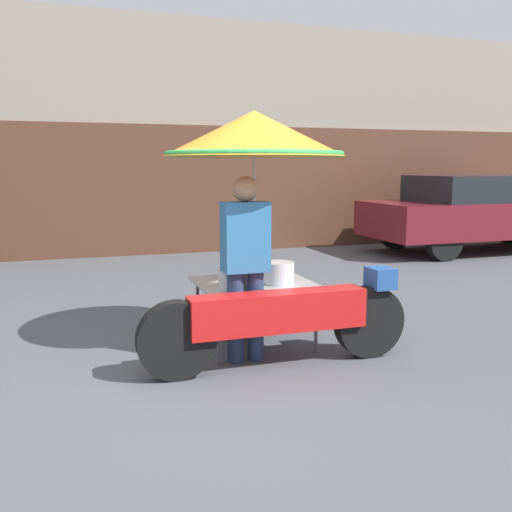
# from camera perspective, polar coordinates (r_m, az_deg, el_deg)

# --- Properties ---
(ground_plane) EXTENTS (36.00, 36.00, 0.00)m
(ground_plane) POSITION_cam_1_polar(r_m,az_deg,el_deg) (4.25, -3.20, -13.80)
(ground_plane) COLOR #4C4F54
(shopfront_building) EXTENTS (28.00, 2.06, 4.36)m
(shopfront_building) POSITION_cam_1_polar(r_m,az_deg,el_deg) (11.73, -13.81, 11.27)
(shopfront_building) COLOR gray
(shopfront_building) RESTS_ON ground
(vendor_motorcycle_cart) EXTENTS (2.31, 1.62, 2.13)m
(vendor_motorcycle_cart) POSITION_cam_1_polar(r_m,az_deg,el_deg) (5.03, 0.20, 8.24)
(vendor_motorcycle_cart) COLOR black
(vendor_motorcycle_cart) RESTS_ON ground
(vendor_person) EXTENTS (0.38, 0.22, 1.56)m
(vendor_person) POSITION_cam_1_polar(r_m,az_deg,el_deg) (4.75, -1.08, -0.37)
(vendor_person) COLOR navy
(vendor_person) RESTS_ON ground
(parked_car) EXTENTS (4.57, 1.83, 1.47)m
(parked_car) POSITION_cam_1_polar(r_m,az_deg,el_deg) (11.88, 21.45, 4.14)
(parked_car) COLOR black
(parked_car) RESTS_ON ground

